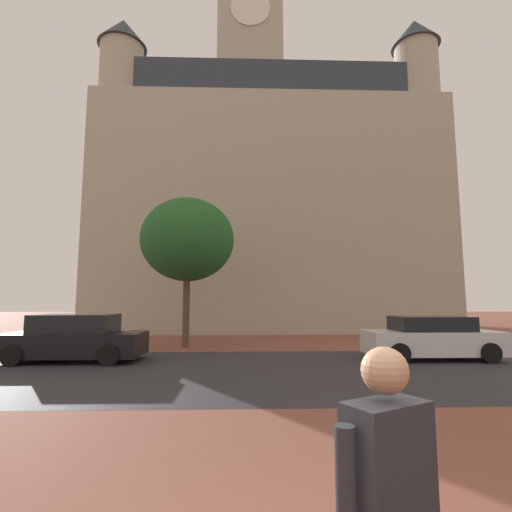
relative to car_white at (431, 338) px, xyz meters
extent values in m
plane|color=brown|center=(-6.10, -1.22, -0.69)|extent=(120.00, 120.00, 0.00)
cube|color=#2D2D33|center=(-6.10, -1.74, -0.69)|extent=(120.00, 7.93, 0.00)
cube|color=#B2A893|center=(-4.57, 17.00, 6.90)|extent=(22.92, 15.04, 15.20)
cube|color=#2D3842|center=(-4.57, 17.00, 15.70)|extent=(21.09, 13.84, 2.40)
cube|color=#B2A893|center=(-5.92, 17.00, 13.52)|extent=(5.16, 5.16, 28.44)
cylinder|color=silver|center=(-5.92, 14.37, 24.13)|extent=(3.10, 0.15, 3.10)
cylinder|color=#B2A893|center=(-14.53, 10.97, 8.72)|extent=(2.80, 2.80, 18.83)
cone|color=#2D3842|center=(-14.53, 10.97, 19.14)|extent=(3.20, 3.20, 2.00)
cylinder|color=#B2A893|center=(5.39, 10.97, 8.95)|extent=(2.80, 2.80, 19.29)
cone|color=#2D3842|center=(5.39, 10.97, 19.60)|extent=(3.20, 3.20, 2.00)
cube|color=#232328|center=(-5.68, -11.06, 0.48)|extent=(0.46, 0.38, 0.62)
cylinder|color=#232328|center=(-5.45, -10.93, 0.43)|extent=(0.09, 0.09, 0.59)
cylinder|color=#232328|center=(-5.91, -11.18, 0.43)|extent=(0.09, 0.09, 0.59)
cube|color=black|center=(-5.73, -10.97, 0.50)|extent=(0.31, 0.26, 0.40)
sphere|color=#9E7556|center=(-5.68, -11.06, 0.93)|extent=(0.22, 0.22, 0.22)
cube|color=silver|center=(0.00, 0.00, -0.13)|extent=(4.39, 1.70, 0.77)
cube|color=black|center=(0.00, 0.00, 0.50)|extent=(2.46, 1.50, 0.49)
cylinder|color=black|center=(-1.45, -0.85, -0.37)|extent=(0.64, 0.22, 0.64)
cylinder|color=black|center=(-1.45, 0.85, -0.37)|extent=(0.64, 0.22, 0.64)
cylinder|color=black|center=(1.45, -0.85, -0.37)|extent=(0.64, 0.22, 0.64)
cylinder|color=black|center=(1.45, 0.85, -0.37)|extent=(0.64, 0.22, 0.64)
cube|color=black|center=(-11.88, 0.00, -0.15)|extent=(4.37, 1.88, 0.74)
cube|color=black|center=(-11.88, 0.00, 0.52)|extent=(2.45, 1.65, 0.60)
cylinder|color=black|center=(-13.32, -0.94, -0.37)|extent=(0.64, 0.22, 0.64)
cylinder|color=black|center=(-13.32, 0.94, -0.37)|extent=(0.64, 0.22, 0.64)
cylinder|color=black|center=(-10.43, -0.94, -0.37)|extent=(0.64, 0.22, 0.64)
cylinder|color=black|center=(-10.43, 0.94, -0.37)|extent=(0.64, 0.22, 0.64)
cylinder|color=brown|center=(-8.83, 3.74, 0.81)|extent=(0.29, 0.29, 3.01)
ellipsoid|color=#235B28|center=(-8.83, 3.74, 3.95)|extent=(4.07, 4.07, 3.67)
camera|label=1|loc=(-6.34, -12.87, 1.25)|focal=26.66mm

